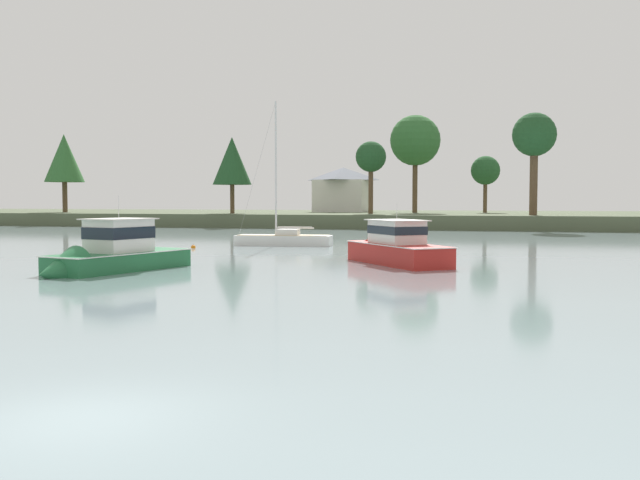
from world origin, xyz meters
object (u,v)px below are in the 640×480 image
Objects in this scene: cruiser_green at (107,259)px; mooring_buoy_orange at (193,247)px; cruiser_red at (391,253)px; sailboat_white at (284,242)px.

mooring_buoy_orange is at bearing 101.23° from cruiser_green.
cruiser_green is 1.08× the size of cruiser_red.
cruiser_green reaches higher than mooring_buoy_orange.
cruiser_red is at bearing -51.52° from sailboat_white.
sailboat_white is 1.27× the size of cruiser_green.
cruiser_red is (11.11, -13.98, 0.36)m from sailboat_white.
mooring_buoy_orange is (-3.56, 17.91, -0.58)m from cruiser_green.
sailboat_white is at bearing 128.48° from cruiser_red.
cruiser_red is 19.03m from mooring_buoy_orange.
sailboat_white is at bearing 41.41° from mooring_buoy_orange.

